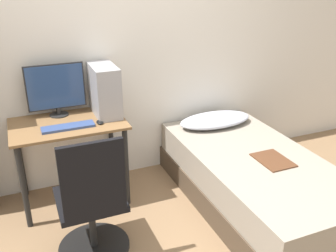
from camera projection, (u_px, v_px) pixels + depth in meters
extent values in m
cube|color=silver|center=(115.00, 48.00, 3.31)|extent=(8.00, 0.05, 2.50)
cube|color=brown|center=(68.00, 124.00, 3.06)|extent=(0.92, 0.59, 0.02)
cylinder|color=black|center=(24.00, 188.00, 2.86)|extent=(0.04, 0.04, 0.72)
cylinder|color=black|center=(126.00, 167.00, 3.15)|extent=(0.04, 0.04, 0.72)
cylinder|color=black|center=(20.00, 160.00, 3.27)|extent=(0.04, 0.04, 0.72)
cylinder|color=black|center=(111.00, 144.00, 3.56)|extent=(0.04, 0.04, 0.72)
cylinder|color=black|center=(95.00, 246.00, 2.76)|extent=(0.52, 0.52, 0.03)
cylinder|color=black|center=(92.00, 224.00, 2.68)|extent=(0.05, 0.05, 0.38)
cube|color=black|center=(90.00, 199.00, 2.59)|extent=(0.45, 0.45, 0.04)
cube|color=black|center=(93.00, 180.00, 2.31)|extent=(0.40, 0.04, 0.51)
cube|color=#4C3D2D|center=(253.00, 193.00, 3.24)|extent=(0.98, 1.93, 0.21)
cube|color=gray|center=(255.00, 169.00, 3.15)|extent=(0.95, 1.89, 0.26)
ellipsoid|color=#B2B7C6|center=(215.00, 120.00, 3.67)|extent=(0.74, 0.36, 0.11)
cube|color=#56331E|center=(273.00, 160.00, 3.02)|extent=(0.24, 0.32, 0.01)
cylinder|color=black|center=(59.00, 115.00, 3.21)|extent=(0.16, 0.16, 0.01)
cylinder|color=black|center=(59.00, 111.00, 3.19)|extent=(0.04, 0.04, 0.06)
cube|color=black|center=(56.00, 87.00, 3.11)|extent=(0.48, 0.01, 0.39)
cube|color=navy|center=(56.00, 87.00, 3.11)|extent=(0.46, 0.01, 0.36)
cube|color=#33477A|center=(68.00, 127.00, 2.95)|extent=(0.41, 0.12, 0.02)
cube|color=#99999E|center=(104.00, 90.00, 3.16)|extent=(0.20, 0.40, 0.43)
ellipsoid|color=black|center=(100.00, 122.00, 3.04)|extent=(0.06, 0.09, 0.02)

